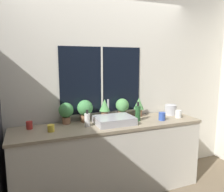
{
  "coord_description": "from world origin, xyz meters",
  "views": [
    {
      "loc": [
        -0.96,
        -2.18,
        1.7
      ],
      "look_at": [
        0.02,
        0.28,
        1.27
      ],
      "focal_mm": 35.0,
      "sensor_mm": 36.0,
      "label": 1
    }
  ],
  "objects_px": {
    "sink": "(114,120)",
    "potted_plant_right": "(122,107)",
    "potted_plant_left": "(85,109)",
    "bottle_tall": "(138,113)",
    "mug_yellow": "(51,128)",
    "mug_red": "(29,125)",
    "potted_plant_far_left": "(66,111)",
    "potted_plant_center": "(104,108)",
    "mug_white": "(178,114)",
    "kettle": "(171,109)",
    "potted_plant_far_right": "(139,106)",
    "soap_bottle": "(87,119)",
    "mug_blue": "(162,116)"
  },
  "relations": [
    {
      "from": "mug_white",
      "to": "mug_yellow",
      "type": "bearing_deg",
      "value": 178.66
    },
    {
      "from": "potted_plant_far_left",
      "to": "mug_yellow",
      "type": "bearing_deg",
      "value": -130.96
    },
    {
      "from": "sink",
      "to": "kettle",
      "type": "distance_m",
      "value": 0.94
    },
    {
      "from": "potted_plant_left",
      "to": "mug_white",
      "type": "bearing_deg",
      "value": -13.02
    },
    {
      "from": "potted_plant_center",
      "to": "mug_yellow",
      "type": "bearing_deg",
      "value": -161.0
    },
    {
      "from": "potted_plant_right",
      "to": "mug_white",
      "type": "xyz_separation_m",
      "value": [
        0.72,
        -0.29,
        -0.1
      ]
    },
    {
      "from": "potted_plant_left",
      "to": "sink",
      "type": "bearing_deg",
      "value": -35.37
    },
    {
      "from": "soap_bottle",
      "to": "mug_red",
      "type": "distance_m",
      "value": 0.67
    },
    {
      "from": "potted_plant_left",
      "to": "potted_plant_center",
      "type": "xyz_separation_m",
      "value": [
        0.26,
        0.0,
        -0.0
      ]
    },
    {
      "from": "potted_plant_center",
      "to": "mug_white",
      "type": "height_order",
      "value": "potted_plant_center"
    },
    {
      "from": "soap_bottle",
      "to": "kettle",
      "type": "distance_m",
      "value": 1.28
    },
    {
      "from": "bottle_tall",
      "to": "kettle",
      "type": "xyz_separation_m",
      "value": [
        0.6,
        0.11,
        -0.03
      ]
    },
    {
      "from": "potted_plant_far_left",
      "to": "sink",
      "type": "bearing_deg",
      "value": -21.74
    },
    {
      "from": "potted_plant_left",
      "to": "bottle_tall",
      "type": "bearing_deg",
      "value": -18.27
    },
    {
      "from": "potted_plant_far_right",
      "to": "mug_white",
      "type": "height_order",
      "value": "potted_plant_far_right"
    },
    {
      "from": "mug_yellow",
      "to": "mug_white",
      "type": "height_order",
      "value": "mug_white"
    },
    {
      "from": "potted_plant_far_right",
      "to": "mug_yellow",
      "type": "distance_m",
      "value": 1.27
    },
    {
      "from": "potted_plant_far_right",
      "to": "potted_plant_far_left",
      "type": "bearing_deg",
      "value": 180.0
    },
    {
      "from": "kettle",
      "to": "potted_plant_far_left",
      "type": "bearing_deg",
      "value": 176.02
    },
    {
      "from": "soap_bottle",
      "to": "mug_white",
      "type": "relative_size",
      "value": 1.92
    },
    {
      "from": "sink",
      "to": "potted_plant_far_right",
      "type": "bearing_deg",
      "value": 25.24
    },
    {
      "from": "mug_blue",
      "to": "kettle",
      "type": "relative_size",
      "value": 0.62
    },
    {
      "from": "potted_plant_left",
      "to": "potted_plant_center",
      "type": "height_order",
      "value": "potted_plant_left"
    },
    {
      "from": "sink",
      "to": "potted_plant_far_left",
      "type": "height_order",
      "value": "sink"
    },
    {
      "from": "potted_plant_center",
      "to": "soap_bottle",
      "type": "xyz_separation_m",
      "value": [
        -0.29,
        -0.2,
        -0.08
      ]
    },
    {
      "from": "sink",
      "to": "potted_plant_center",
      "type": "height_order",
      "value": "same"
    },
    {
      "from": "bottle_tall",
      "to": "mug_yellow",
      "type": "bearing_deg",
      "value": -178.29
    },
    {
      "from": "potted_plant_center",
      "to": "soap_bottle",
      "type": "bearing_deg",
      "value": -145.34
    },
    {
      "from": "soap_bottle",
      "to": "mug_white",
      "type": "xyz_separation_m",
      "value": [
        1.27,
        -0.09,
        -0.03
      ]
    },
    {
      "from": "potted_plant_right",
      "to": "kettle",
      "type": "bearing_deg",
      "value": -8.14
    },
    {
      "from": "potted_plant_far_right",
      "to": "mug_white",
      "type": "relative_size",
      "value": 2.52
    },
    {
      "from": "soap_bottle",
      "to": "bottle_tall",
      "type": "height_order",
      "value": "bottle_tall"
    },
    {
      "from": "soap_bottle",
      "to": "bottle_tall",
      "type": "distance_m",
      "value": 0.68
    },
    {
      "from": "potted_plant_left",
      "to": "bottle_tall",
      "type": "distance_m",
      "value": 0.69
    },
    {
      "from": "sink",
      "to": "potted_plant_center",
      "type": "distance_m",
      "value": 0.25
    },
    {
      "from": "mug_red",
      "to": "potted_plant_left",
      "type": "bearing_deg",
      "value": 4.89
    },
    {
      "from": "potted_plant_left",
      "to": "bottle_tall",
      "type": "height_order",
      "value": "potted_plant_left"
    },
    {
      "from": "mug_yellow",
      "to": "bottle_tall",
      "type": "bearing_deg",
      "value": 1.71
    },
    {
      "from": "sink",
      "to": "potted_plant_far_left",
      "type": "xyz_separation_m",
      "value": [
        -0.55,
        0.22,
        0.11
      ]
    },
    {
      "from": "sink",
      "to": "potted_plant_right",
      "type": "bearing_deg",
      "value": 46.12
    },
    {
      "from": "sink",
      "to": "potted_plant_far_left",
      "type": "relative_size",
      "value": 1.78
    },
    {
      "from": "potted_plant_right",
      "to": "mug_red",
      "type": "relative_size",
      "value": 2.98
    },
    {
      "from": "mug_red",
      "to": "potted_plant_far_left",
      "type": "bearing_deg",
      "value": 7.59
    },
    {
      "from": "mug_yellow",
      "to": "mug_blue",
      "type": "distance_m",
      "value": 1.42
    },
    {
      "from": "potted_plant_far_left",
      "to": "mug_red",
      "type": "relative_size",
      "value": 2.95
    },
    {
      "from": "potted_plant_far_left",
      "to": "mug_yellow",
      "type": "xyz_separation_m",
      "value": [
        -0.21,
        -0.25,
        -0.12
      ]
    },
    {
      "from": "potted_plant_left",
      "to": "potted_plant_far_left",
      "type": "bearing_deg",
      "value": -180.0
    },
    {
      "from": "potted_plant_center",
      "to": "mug_yellow",
      "type": "relative_size",
      "value": 3.54
    },
    {
      "from": "potted_plant_center",
      "to": "mug_red",
      "type": "height_order",
      "value": "potted_plant_center"
    },
    {
      "from": "sink",
      "to": "soap_bottle",
      "type": "bearing_deg",
      "value": 176.5
    }
  ]
}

